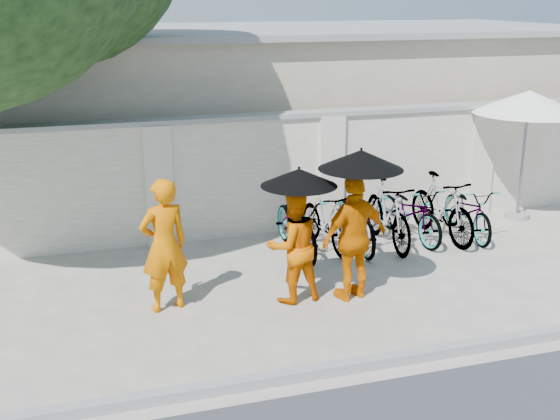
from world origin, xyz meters
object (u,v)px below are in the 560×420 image
object	(u,v)px
monk_right	(354,238)
patio_umbrella	(529,103)
monk_center	(293,246)
monk_left	(164,245)

from	to	relation	value
monk_right	patio_umbrella	size ratio (longest dim) A/B	0.73
monk_right	patio_umbrella	xyz separation A→B (m)	(4.35, 2.43, 1.27)
monk_center	monk_left	bearing A→B (deg)	-16.05
monk_left	monk_center	distance (m)	1.70
monk_center	patio_umbrella	bearing A→B (deg)	-164.39
monk_center	monk_right	size ratio (longest dim) A/B	0.90
monk_left	monk_right	size ratio (longest dim) A/B	1.03
monk_center	patio_umbrella	xyz separation A→B (m)	(5.16, 2.27, 1.35)
patio_umbrella	monk_center	bearing A→B (deg)	-156.26
monk_left	monk_center	size ratio (longest dim) A/B	1.14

